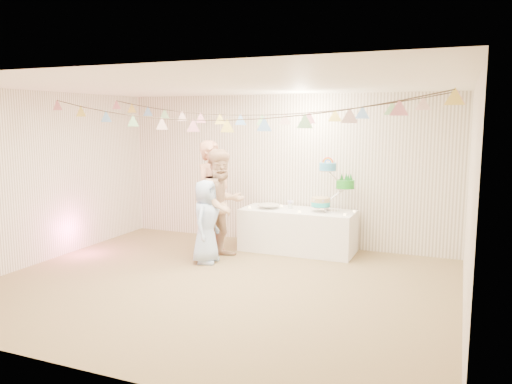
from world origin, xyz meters
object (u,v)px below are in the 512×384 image
at_px(person_adult_b, 222,204).
at_px(person_child, 206,222).
at_px(person_adult_a, 213,197).
at_px(cake_stand, 332,183).
at_px(table, 298,231).

relative_size(person_adult_b, person_child, 1.35).
height_order(person_adult_a, person_child, person_adult_a).
bearing_deg(person_child, cake_stand, -60.08).
xyz_separation_m(person_adult_b, person_child, (-0.11, -0.33, -0.22)).
bearing_deg(person_child, table, -49.76).
relative_size(table, person_adult_a, 1.01).
bearing_deg(table, person_adult_b, -139.78).
relative_size(table, person_child, 1.46).
xyz_separation_m(table, person_child, (-1.09, -1.16, 0.29)).
height_order(table, cake_stand, cake_stand).
xyz_separation_m(person_adult_a, person_adult_b, (0.30, -0.25, -0.06)).
bearing_deg(person_child, person_adult_b, -25.59).
relative_size(cake_stand, person_adult_b, 0.48).
distance_m(person_adult_a, person_child, 0.67).
bearing_deg(cake_stand, person_adult_a, -161.00).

